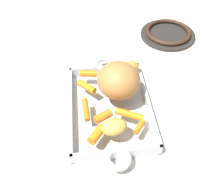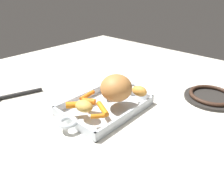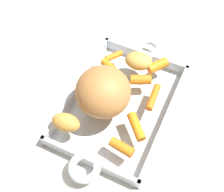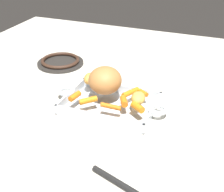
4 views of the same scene
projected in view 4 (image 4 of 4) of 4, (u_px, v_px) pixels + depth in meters
The scene contains 13 objects.
ground_plane at pixel (110, 107), 1.07m from camera, with size 1.70×1.70×0.00m, color silver.
roasting_dish at pixel (110, 104), 1.07m from camera, with size 0.39×0.21×0.04m.
pork_roast at pixel (105, 80), 1.06m from camera, with size 0.11×0.11×0.09m, color #B7773E.
baby_carrot_short at pixel (143, 93), 1.07m from camera, with size 0.01×0.01×0.04m, color orange.
baby_carrot_northeast at pixel (124, 101), 1.01m from camera, with size 0.02×0.02×0.04m, color orange.
baby_carrot_long at pixel (130, 92), 1.07m from camera, with size 0.02×0.02×0.07m, color orange.
baby_carrot_southwest at pixel (75, 96), 1.04m from camera, with size 0.02×0.02×0.05m, color orange.
baby_carrot_northwest at pixel (138, 107), 0.98m from camera, with size 0.02×0.02×0.05m, color orange.
baby_carrot_southeast at pixel (88, 100), 1.02m from camera, with size 0.02×0.02×0.06m, color orange.
baby_carrot_center_right at pixel (111, 106), 0.99m from camera, with size 0.01×0.01×0.07m, color orange.
potato_golden_small at pixel (89, 79), 1.14m from camera, with size 0.06×0.04×0.04m, color gold.
potato_near_roast at pixel (138, 98), 1.02m from camera, with size 0.06×0.05×0.04m, color gold.
stove_burner_rear at pixel (60, 62), 1.38m from camera, with size 0.20×0.20×0.03m.
Camera 4 is at (0.34, -0.85, 0.56)m, focal length 51.18 mm.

